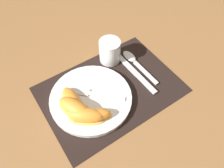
% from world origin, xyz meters
% --- Properties ---
extents(ground_plane, '(3.00, 3.00, 0.00)m').
position_xyz_m(ground_plane, '(0.00, 0.00, 0.00)').
color(ground_plane, olive).
extents(placemat, '(0.45, 0.32, 0.00)m').
position_xyz_m(placemat, '(0.00, 0.00, 0.00)').
color(placemat, black).
rests_on(placemat, ground_plane).
extents(plate, '(0.26, 0.26, 0.02)m').
position_xyz_m(plate, '(-0.08, -0.00, 0.01)').
color(plate, white).
rests_on(plate, placemat).
extents(juice_glass, '(0.08, 0.08, 0.09)m').
position_xyz_m(juice_glass, '(0.07, 0.11, 0.04)').
color(juice_glass, silver).
rests_on(juice_glass, placemat).
extents(knife, '(0.02, 0.23, 0.01)m').
position_xyz_m(knife, '(0.11, 0.01, 0.01)').
color(knife, silver).
rests_on(knife, placemat).
extents(spoon, '(0.03, 0.19, 0.01)m').
position_xyz_m(spoon, '(0.14, 0.06, 0.01)').
color(spoon, silver).
rests_on(spoon, placemat).
extents(fork, '(0.15, 0.15, 0.00)m').
position_xyz_m(fork, '(-0.07, 0.01, 0.02)').
color(fork, silver).
rests_on(fork, plate).
extents(citrus_wedge_0, '(0.06, 0.14, 0.03)m').
position_xyz_m(citrus_wedge_0, '(-0.14, -0.00, 0.03)').
color(citrus_wedge_0, '#F7C656').
rests_on(citrus_wedge_0, plate).
extents(citrus_wedge_1, '(0.10, 0.13, 0.05)m').
position_xyz_m(citrus_wedge_1, '(-0.14, -0.02, 0.04)').
color(citrus_wedge_1, '#F7C656').
rests_on(citrus_wedge_1, plate).
extents(citrus_wedge_2, '(0.12, 0.11, 0.04)m').
position_xyz_m(citrus_wedge_2, '(-0.12, -0.06, 0.04)').
color(citrus_wedge_2, '#F7C656').
rests_on(citrus_wedge_2, plate).
extents(citrus_wedge_3, '(0.13, 0.09, 0.04)m').
position_xyz_m(citrus_wedge_3, '(-0.11, -0.07, 0.04)').
color(citrus_wedge_3, '#F7C656').
rests_on(citrus_wedge_3, plate).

